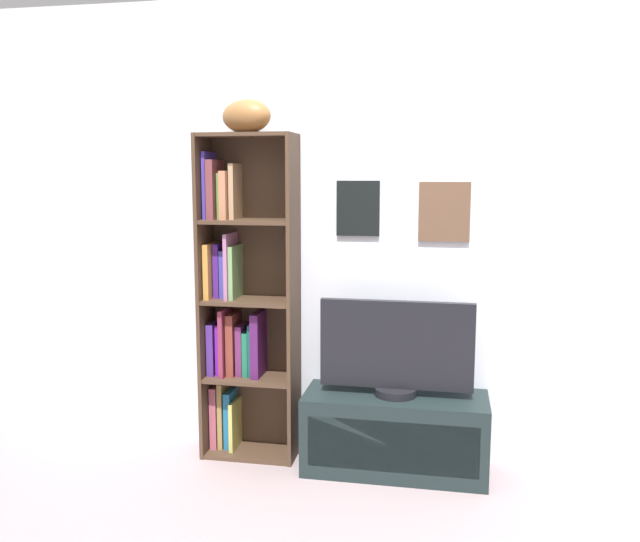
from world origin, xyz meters
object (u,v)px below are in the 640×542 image
(tv_stand, at_px, (395,433))
(television, at_px, (396,349))
(bookshelf, at_px, (241,305))
(football, at_px, (246,116))

(tv_stand, bearing_deg, television, 90.00)
(bookshelf, relative_size, television, 2.23)
(bookshelf, xyz_separation_m, television, (0.86, -0.09, -0.18))
(bookshelf, distance_m, football, 1.01)
(football, bearing_deg, bookshelf, 152.72)
(television, bearing_deg, tv_stand, -90.00)
(bookshelf, height_order, tv_stand, bookshelf)
(bookshelf, bearing_deg, tv_stand, -6.11)
(football, bearing_deg, television, -4.31)
(bookshelf, xyz_separation_m, football, (0.06, -0.03, 1.00))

